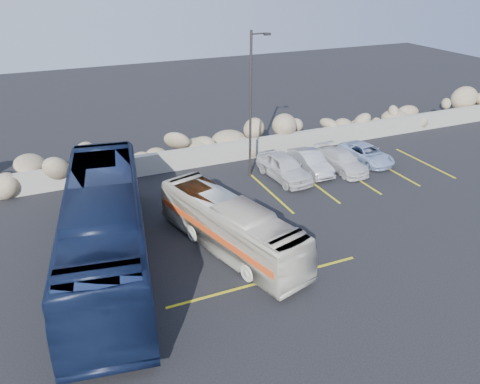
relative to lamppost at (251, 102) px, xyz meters
name	(u,v)px	position (x,y,z in m)	size (l,w,h in m)	color
ground	(292,278)	(-2.56, -9.50, -4.30)	(90.00, 90.00, 0.00)	black
seawall	(194,157)	(-2.56, 2.50, -3.70)	(60.00, 0.40, 1.20)	gray
riprap_pile	(188,140)	(-2.56, 3.70, -3.00)	(54.00, 2.80, 2.60)	#928460
parking_lines	(318,197)	(2.09, -3.93, -4.29)	(18.16, 9.36, 0.01)	gold
lamppost	(251,102)	(0.00, 0.00, 0.00)	(1.14, 0.18, 8.00)	#322F2D
vintage_bus	(230,226)	(-3.98, -6.67, -3.16)	(1.91, 8.16, 2.27)	silver
tour_coach	(105,229)	(-8.92, -5.86, -2.57)	(2.90, 12.39, 3.45)	#101A37
car_a	(284,167)	(1.55, -1.13, -3.59)	(1.66, 4.13, 1.41)	silver
car_b	(310,162)	(3.42, -0.88, -3.69)	(1.27, 3.65, 1.20)	#A9A9AD
car_c	(342,161)	(5.26, -1.36, -3.73)	(1.58, 3.89, 1.13)	silver
car_d	(366,154)	(7.33, -0.94, -3.77)	(1.75, 3.80, 1.06)	#92AAD0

